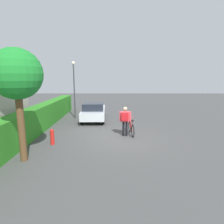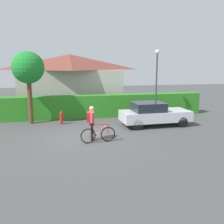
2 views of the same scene
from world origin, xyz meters
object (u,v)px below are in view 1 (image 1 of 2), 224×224
at_px(parked_car_near, 94,111).
at_px(person_rider, 125,118).
at_px(tree_kerbside, 17,75).
at_px(bicycle, 131,128).
at_px(fire_hydrant, 52,137).
at_px(street_lamp, 74,83).

height_order(parked_car_near, person_rider, person_rider).
bearing_deg(parked_car_near, tree_kerbside, 163.49).
bearing_deg(parked_car_near, bicycle, -145.87).
relative_size(parked_car_near, person_rider, 2.46).
height_order(tree_kerbside, fire_hydrant, tree_kerbside).
relative_size(street_lamp, fire_hydrant, 5.74).
xyz_separation_m(person_rider, fire_hydrant, (-1.38, 3.81, -0.64)).
xyz_separation_m(parked_car_near, fire_hydrant, (-5.50, 1.59, -0.33)).
bearing_deg(person_rider, fire_hydrant, 109.95).
height_order(bicycle, street_lamp, street_lamp).
distance_m(street_lamp, fire_hydrant, 6.79).
distance_m(bicycle, fire_hydrant, 4.51).
bearing_deg(person_rider, bicycle, -54.70).
distance_m(parked_car_near, person_rider, 4.69).
relative_size(parked_car_near, street_lamp, 0.91).
height_order(person_rider, fire_hydrant, person_rider).
distance_m(parked_car_near, fire_hydrant, 5.74).
bearing_deg(parked_car_near, person_rider, -151.76).
height_order(bicycle, tree_kerbside, tree_kerbside).
xyz_separation_m(bicycle, tree_kerbside, (-3.53, 4.79, 3.05)).
relative_size(bicycle, fire_hydrant, 2.12).
bearing_deg(parked_car_near, street_lamp, 64.30).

